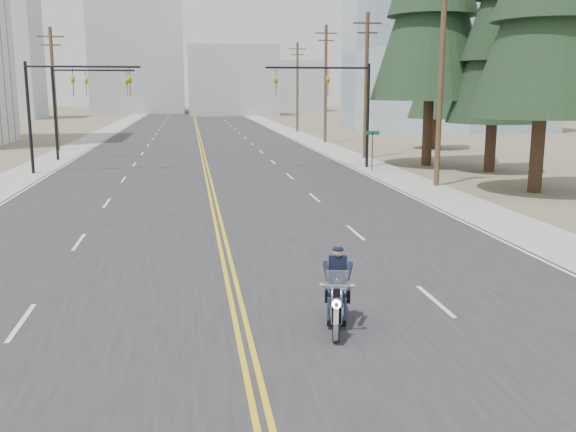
# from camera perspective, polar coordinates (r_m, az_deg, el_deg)

# --- Properties ---
(ground_plane) EXTENTS (400.00, 400.00, 0.00)m
(ground_plane) POSITION_cam_1_polar(r_m,az_deg,el_deg) (12.05, -2.97, -14.91)
(ground_plane) COLOR #776D56
(ground_plane) RESTS_ON ground
(road) EXTENTS (20.00, 200.00, 0.01)m
(road) POSITION_cam_1_polar(r_m,az_deg,el_deg) (80.95, -8.00, 7.35)
(road) COLOR #303033
(road) RESTS_ON ground
(sidewalk_left) EXTENTS (3.00, 200.00, 0.01)m
(sidewalk_left) POSITION_cam_1_polar(r_m,az_deg,el_deg) (81.62, -16.16, 7.05)
(sidewalk_left) COLOR #A5A5A0
(sidewalk_left) RESTS_ON ground
(sidewalk_right) EXTENTS (3.00, 200.00, 0.01)m
(sidewalk_right) POSITION_cam_1_polar(r_m,az_deg,el_deg) (81.91, 0.13, 7.50)
(sidewalk_right) COLOR #A5A5A0
(sidewalk_right) RESTS_ON ground
(traffic_mast_left) EXTENTS (7.10, 0.26, 7.00)m
(traffic_mast_left) POSITION_cam_1_polar(r_m,az_deg,el_deg) (43.50, -19.52, 10.09)
(traffic_mast_left) COLOR black
(traffic_mast_left) RESTS_ON ground
(traffic_mast_right) EXTENTS (7.10, 0.26, 7.00)m
(traffic_mast_right) POSITION_cam_1_polar(r_m,az_deg,el_deg) (43.93, 4.56, 10.69)
(traffic_mast_right) COLOR black
(traffic_mast_right) RESTS_ON ground
(traffic_mast_far) EXTENTS (6.10, 0.26, 7.00)m
(traffic_mast_far) POSITION_cam_1_polar(r_m,az_deg,el_deg) (51.44, -18.24, 10.18)
(traffic_mast_far) COLOR black
(traffic_mast_far) RESTS_ON ground
(street_sign) EXTENTS (0.90, 0.06, 2.62)m
(street_sign) POSITION_cam_1_polar(r_m,az_deg,el_deg) (42.60, 7.52, 6.40)
(street_sign) COLOR black
(street_sign) RESTS_ON ground
(utility_pole_b) EXTENTS (2.20, 0.30, 11.50)m
(utility_pole_b) POSITION_cam_1_polar(r_m,az_deg,el_deg) (36.39, 13.45, 11.98)
(utility_pole_b) COLOR brown
(utility_pole_b) RESTS_ON ground
(utility_pole_c) EXTENTS (2.20, 0.30, 11.00)m
(utility_pole_c) POSITION_cam_1_polar(r_m,az_deg,el_deg) (50.62, 6.96, 11.61)
(utility_pole_c) COLOR brown
(utility_pole_c) RESTS_ON ground
(utility_pole_d) EXTENTS (2.20, 0.30, 11.50)m
(utility_pole_d) POSITION_cam_1_polar(r_m,az_deg,el_deg) (65.20, 3.36, 11.79)
(utility_pole_d) COLOR brown
(utility_pole_d) RESTS_ON ground
(utility_pole_e) EXTENTS (2.20, 0.30, 11.00)m
(utility_pole_e) POSITION_cam_1_polar(r_m,az_deg,el_deg) (81.90, 0.84, 11.50)
(utility_pole_e) COLOR brown
(utility_pole_e) RESTS_ON ground
(utility_pole_left) EXTENTS (2.20, 0.30, 10.50)m
(utility_pole_left) POSITION_cam_1_polar(r_m,az_deg,el_deg) (59.88, -20.09, 10.71)
(utility_pole_left) COLOR brown
(utility_pole_left) RESTS_ON ground
(glass_building) EXTENTS (24.00, 16.00, 20.00)m
(glass_building) POSITION_cam_1_polar(r_m,az_deg,el_deg) (87.39, 13.95, 13.97)
(glass_building) COLOR #9EB5CC
(glass_building) RESTS_ON ground
(haze_bldg_b) EXTENTS (18.00, 14.00, 14.00)m
(haze_bldg_b) POSITION_cam_1_polar(r_m,az_deg,el_deg) (136.08, -4.99, 11.88)
(haze_bldg_b) COLOR #ADB2B7
(haze_bldg_b) RESTS_ON ground
(haze_bldg_c) EXTENTS (16.00, 12.00, 18.00)m
(haze_bldg_c) POSITION_cam_1_polar(r_m,az_deg,el_deg) (127.61, 10.33, 12.69)
(haze_bldg_c) COLOR #B7BCC6
(haze_bldg_c) RESTS_ON ground
(haze_bldg_d) EXTENTS (20.00, 15.00, 26.00)m
(haze_bldg_d) POSITION_cam_1_polar(r_m,az_deg,el_deg) (151.37, -13.22, 13.83)
(haze_bldg_d) COLOR #ADB2B7
(haze_bldg_d) RESTS_ON ground
(haze_bldg_e) EXTENTS (14.00, 14.00, 12.00)m
(haze_bldg_e) POSITION_cam_1_polar(r_m,az_deg,el_deg) (162.87, 0.52, 11.45)
(haze_bldg_e) COLOR #B7BCC6
(haze_bldg_e) RESTS_ON ground
(motorcyclist) EXTENTS (1.53, 2.49, 1.81)m
(motorcyclist) POSITION_cam_1_polar(r_m,az_deg,el_deg) (14.52, 4.41, -6.45)
(motorcyclist) COLOR black
(motorcyclist) RESTS_ON ground
(conifer_mid) EXTENTS (5.95, 5.95, 15.87)m
(conifer_mid) POSITION_cam_1_polar(r_m,az_deg,el_deg) (44.11, 18.13, 15.62)
(conifer_mid) COLOR #382619
(conifer_mid) RESTS_ON ground
(conifer_far) EXTENTS (5.13, 5.13, 13.74)m
(conifer_far) POSITION_cam_1_polar(r_m,az_deg,el_deg) (59.67, 13.24, 13.40)
(conifer_far) COLOR #382619
(conifer_far) RESTS_ON ground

